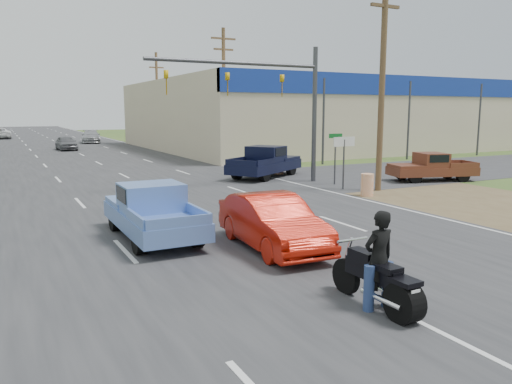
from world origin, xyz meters
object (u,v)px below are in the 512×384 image
rider (379,263)px  navy_pickup (266,162)px  red_convertible (272,223)px  distant_car_grey (66,143)px  motorcycle (380,283)px  blue_pickup (152,210)px  distant_car_white (0,133)px  brown_pickup (430,167)px  distant_car_silver (91,137)px

rider → navy_pickup: (7.35, 17.90, -0.01)m
red_convertible → distant_car_grey: (-0.55, 39.62, -0.05)m
motorcycle → navy_pickup: bearing=66.8°
blue_pickup → navy_pickup: size_ratio=0.88×
red_convertible → blue_pickup: size_ratio=0.90×
distant_car_grey → red_convertible: bearing=-92.7°
distant_car_grey → distant_car_white: (-5.48, 25.45, 0.05)m
brown_pickup → distant_car_silver: bearing=31.0°
blue_pickup → distant_car_silver: 47.86m
motorcycle → rider: 0.38m
blue_pickup → distant_car_white: 62.43m
red_convertible → distant_car_white: bearing=99.0°
red_convertible → navy_pickup: navy_pickup is taller
blue_pickup → distant_car_grey: 36.94m
distant_car_white → navy_pickup: bearing=99.8°
blue_pickup → brown_pickup: size_ratio=1.01×
brown_pickup → distant_car_silver: size_ratio=0.95×
blue_pickup → navy_pickup: bearing=47.5°
motorcycle → rider: rider is taller
navy_pickup → distant_car_grey: size_ratio=1.39×
motorcycle → rider: size_ratio=1.31×
navy_pickup → distant_car_white: bearing=161.6°
distant_car_grey → motorcycle: bearing=-93.1°
motorcycle → distant_car_white: 69.97m
blue_pickup → distant_car_silver: bearing=82.6°
red_convertible → rider: 4.61m
blue_pickup → rider: bearing=-72.9°
rider → distant_car_white: bearing=-86.3°
motorcycle → distant_car_white: (-5.74, 69.74, 0.20)m
navy_pickup → distant_car_white: 53.40m
rider → distant_car_grey: rider is taller
brown_pickup → motorcycle: bearing=147.7°
motorcycle → rider: bearing=90.0°
motorcycle → distant_car_grey: (-0.26, 44.29, 0.15)m
motorcycle → rider: (-0.00, 0.07, 0.37)m
red_convertible → blue_pickup: 3.75m
red_convertible → distant_car_grey: 39.62m
blue_pickup → navy_pickup: (9.63, 10.56, 0.07)m
distant_car_grey → distant_car_white: 26.04m
rider → navy_pickup: rider is taller
motorcycle → blue_pickup: 7.75m
red_convertible → distant_car_white: same height
navy_pickup → distant_car_grey: (-7.61, 26.32, -0.21)m
motorcycle → brown_pickup: 19.09m
navy_pickup → motorcycle: bearing=-54.8°
distant_car_grey → distant_car_white: bearing=98.7°
navy_pickup → distant_car_grey: bearing=163.5°
red_convertible → navy_pickup: bearing=65.7°
motorcycle → navy_pickup: size_ratio=0.42×
rider → distant_car_white: 69.90m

